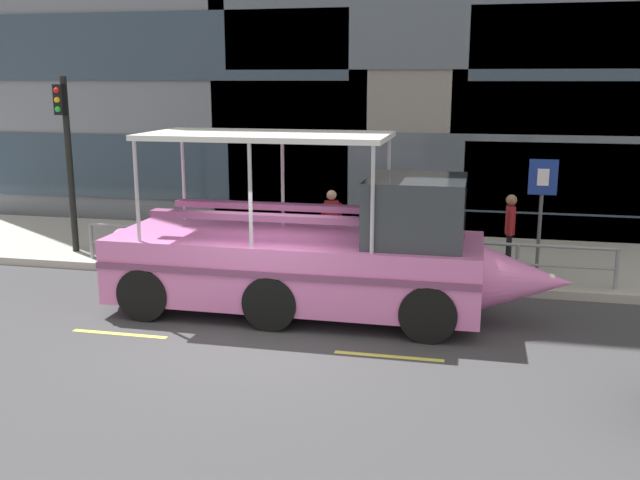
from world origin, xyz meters
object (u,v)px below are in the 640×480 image
Objects in this scene: traffic_light_pole at (67,148)px; pedestrian_mid_left at (332,218)px; duck_tour_boat at (322,257)px; pedestrian_near_bow at (510,226)px; parking_sign at (542,197)px.

traffic_light_pole reaches higher than pedestrian_mid_left.
traffic_light_pole is 2.53× the size of pedestrian_mid_left.
duck_tour_boat reaches higher than pedestrian_near_bow.
parking_sign is at bearing -18.70° from pedestrian_near_bow.
pedestrian_mid_left is at bearing 98.78° from duck_tour_boat.
traffic_light_pole is 6.70m from pedestrian_mid_left.
parking_sign is at bearing -3.90° from pedestrian_mid_left.
pedestrian_near_bow reaches higher than pedestrian_mid_left.
parking_sign is 1.51× the size of pedestrian_mid_left.
parking_sign is 5.22m from duck_tour_boat.
pedestrian_near_bow is at bearing 42.37° from duck_tour_boat.
pedestrian_mid_left is at bearing 176.10° from parking_sign.
traffic_light_pole is 1.68× the size of parking_sign.
pedestrian_mid_left is at bearing 4.54° from traffic_light_pole.
duck_tour_boat is at bearing -143.94° from parking_sign.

